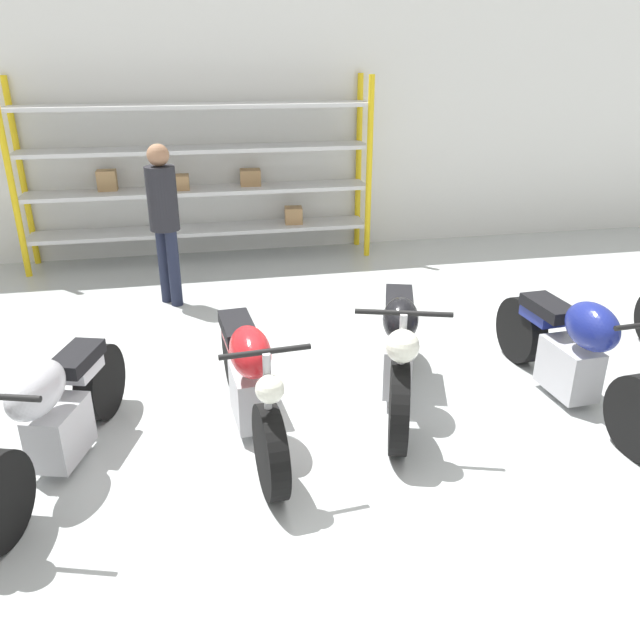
# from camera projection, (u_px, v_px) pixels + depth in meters

# --- Properties ---
(ground_plane) EXTENTS (30.00, 30.00, 0.00)m
(ground_plane) POSITION_uv_depth(u_px,v_px,m) (330.00, 423.00, 4.80)
(ground_plane) COLOR #B2B7B7
(back_wall) EXTENTS (30.00, 0.08, 3.60)m
(back_wall) POSITION_uv_depth(u_px,v_px,m) (255.00, 119.00, 8.40)
(back_wall) COLOR white
(back_wall) RESTS_ON ground_plane
(shelving_rack) EXTENTS (4.55, 0.63, 2.38)m
(shelving_rack) POSITION_uv_depth(u_px,v_px,m) (200.00, 172.00, 8.17)
(shelving_rack) COLOR yellow
(shelving_rack) RESTS_ON ground_plane
(motorcycle_silver) EXTENTS (0.92, 1.95, 0.97)m
(motorcycle_silver) POSITION_uv_depth(u_px,v_px,m) (51.00, 418.00, 4.09)
(motorcycle_silver) COLOR black
(motorcycle_silver) RESTS_ON ground_plane
(motorcycle_red) EXTENTS (0.56, 2.10, 1.01)m
(motorcycle_red) POSITION_uv_depth(u_px,v_px,m) (249.00, 379.00, 4.53)
(motorcycle_red) COLOR black
(motorcycle_red) RESTS_ON ground_plane
(motorcycle_black) EXTENTS (0.87, 1.98, 1.05)m
(motorcycle_black) POSITION_uv_depth(u_px,v_px,m) (398.00, 350.00, 4.92)
(motorcycle_black) COLOR black
(motorcycle_black) RESTS_ON ground_plane
(motorcycle_blue) EXTENTS (0.67, 2.16, 1.01)m
(motorcycle_blue) POSITION_uv_depth(u_px,v_px,m) (577.00, 354.00, 4.93)
(motorcycle_blue) COLOR black
(motorcycle_blue) RESTS_ON ground_plane
(person_browsing) EXTENTS (0.45, 0.45, 1.77)m
(person_browsing) POSITION_uv_depth(u_px,v_px,m) (164.00, 212.00, 6.71)
(person_browsing) COLOR #1E2338
(person_browsing) RESTS_ON ground_plane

